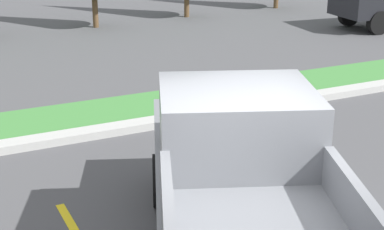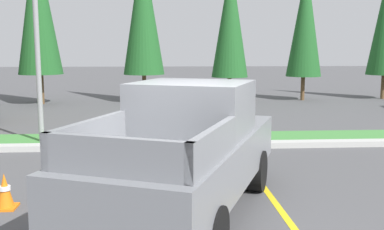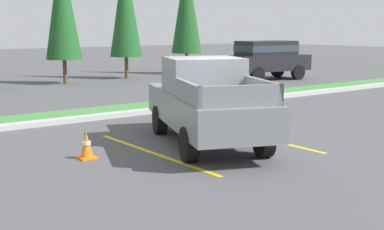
% 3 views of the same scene
% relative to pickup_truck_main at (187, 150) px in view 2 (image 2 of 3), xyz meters
% --- Properties ---
extents(ground_plane, '(120.00, 120.00, 0.00)m').
position_rel_pickup_truck_main_xyz_m(ground_plane, '(-0.01, -0.25, -1.04)').
color(ground_plane, '#4C4C4F').
extents(parking_line_near, '(0.12, 4.80, 0.01)m').
position_rel_pickup_truck_main_xyz_m(parking_line_near, '(-1.57, -0.05, -1.04)').
color(parking_line_near, yellow).
rests_on(parking_line_near, ground).
extents(parking_line_far, '(0.12, 4.80, 0.01)m').
position_rel_pickup_truck_main_xyz_m(parking_line_far, '(1.53, -0.05, -1.04)').
color(parking_line_far, yellow).
rests_on(parking_line_far, ground).
extents(curb_strip, '(56.00, 0.40, 0.15)m').
position_rel_pickup_truck_main_xyz_m(curb_strip, '(-0.01, 4.75, -0.97)').
color(curb_strip, '#B2B2AD').
rests_on(curb_strip, ground).
extents(grass_median, '(56.00, 1.80, 0.06)m').
position_rel_pickup_truck_main_xyz_m(grass_median, '(-0.01, 5.85, -1.01)').
color(grass_median, '#42843D').
rests_on(grass_median, ground).
extents(pickup_truck_main, '(3.71, 5.54, 2.10)m').
position_rel_pickup_truck_main_xyz_m(pickup_truck_main, '(0.00, 0.00, 0.00)').
color(pickup_truck_main, black).
rests_on(pickup_truck_main, ground).
extents(cypress_tree_left_inner, '(2.06, 2.06, 7.91)m').
position_rel_pickup_truck_main_xyz_m(cypress_tree_left_inner, '(-6.12, 14.82, 3.62)').
color(cypress_tree_left_inner, brown).
rests_on(cypress_tree_left_inner, ground).
extents(cypress_tree_center, '(1.99, 1.99, 7.64)m').
position_rel_pickup_truck_main_xyz_m(cypress_tree_center, '(-1.28, 15.23, 3.46)').
color(cypress_tree_center, brown).
rests_on(cypress_tree_center, ground).
extents(cypress_tree_right_inner, '(1.78, 1.78, 6.86)m').
position_rel_pickup_truck_main_xyz_m(cypress_tree_right_inner, '(2.92, 15.11, 3.00)').
color(cypress_tree_right_inner, brown).
rests_on(cypress_tree_right_inner, ground).
extents(cypress_tree_rightmost, '(1.77, 1.77, 6.79)m').
position_rel_pickup_truck_main_xyz_m(cypress_tree_rightmost, '(6.79, 15.63, 2.96)').
color(cypress_tree_rightmost, brown).
rests_on(cypress_tree_rightmost, ground).
extents(traffic_cone, '(0.36, 0.36, 0.60)m').
position_rel_pickup_truck_main_xyz_m(traffic_cone, '(-3.00, 0.40, -0.75)').
color(traffic_cone, orange).
rests_on(traffic_cone, ground).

